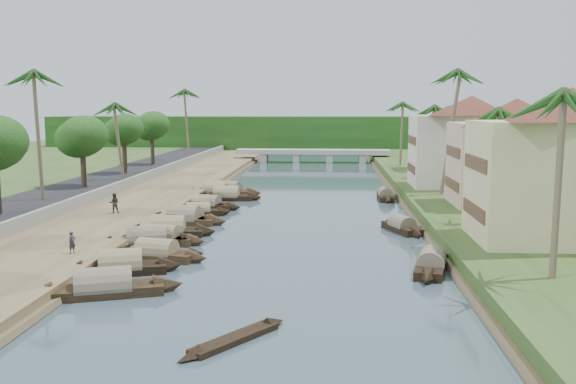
# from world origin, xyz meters

# --- Properties ---
(ground) EXTENTS (220.00, 220.00, 0.00)m
(ground) POSITION_xyz_m (0.00, 0.00, 0.00)
(ground) COLOR #384B55
(ground) RESTS_ON ground
(left_bank) EXTENTS (10.00, 180.00, 0.80)m
(left_bank) POSITION_xyz_m (-16.00, 20.00, 0.40)
(left_bank) COLOR brown
(left_bank) RESTS_ON ground
(right_bank) EXTENTS (16.00, 180.00, 1.20)m
(right_bank) POSITION_xyz_m (19.00, 20.00, 0.60)
(right_bank) COLOR #27451B
(right_bank) RESTS_ON ground
(road) EXTENTS (8.00, 180.00, 1.40)m
(road) POSITION_xyz_m (-24.50, 20.00, 0.70)
(road) COLOR black
(road) RESTS_ON ground
(retaining_wall) EXTENTS (0.40, 180.00, 1.10)m
(retaining_wall) POSITION_xyz_m (-20.20, 20.00, 1.35)
(retaining_wall) COLOR slate
(retaining_wall) RESTS_ON left_bank
(treeline) EXTENTS (120.00, 14.00, 8.00)m
(treeline) POSITION_xyz_m (0.00, 100.00, 4.00)
(treeline) COLOR #193E11
(treeline) RESTS_ON ground
(bridge) EXTENTS (28.00, 4.00, 2.40)m
(bridge) POSITION_xyz_m (0.00, 72.00, 1.72)
(bridge) COLOR #9D9D92
(bridge) RESTS_ON ground
(building_near) EXTENTS (14.85, 14.85, 10.20)m
(building_near) POSITION_xyz_m (18.99, -2.00, 6.38)
(building_near) COLOR beige
(building_near) RESTS_ON right_bank
(building_mid) EXTENTS (14.11, 14.11, 9.70)m
(building_mid) POSITION_xyz_m (19.99, 14.00, 6.13)
(building_mid) COLOR #D3A995
(building_mid) RESTS_ON right_bank
(building_far) EXTENTS (15.59, 15.59, 10.20)m
(building_far) POSITION_xyz_m (18.99, 28.00, 6.38)
(building_far) COLOR silver
(building_far) RESTS_ON right_bank
(building_distant) EXTENTS (12.62, 12.62, 9.20)m
(building_distant) POSITION_xyz_m (19.99, 48.00, 5.88)
(building_distant) COLOR beige
(building_distant) RESTS_ON right_bank
(sampan_0) EXTENTS (8.86, 4.58, 2.30)m
(sampan_0) POSITION_xyz_m (-8.88, -12.63, 0.42)
(sampan_0) COLOR black
(sampan_0) RESTS_ON ground
(sampan_1) EXTENTS (7.77, 3.95, 2.26)m
(sampan_1) POSITION_xyz_m (-9.46, -8.03, 0.42)
(sampan_1) COLOR black
(sampan_1) RESTS_ON ground
(sampan_2) EXTENTS (7.69, 3.35, 2.02)m
(sampan_2) POSITION_xyz_m (-8.25, -4.23, 0.41)
(sampan_2) COLOR black
(sampan_2) RESTS_ON ground
(sampan_3) EXTENTS (8.33, 4.26, 2.21)m
(sampan_3) POSITION_xyz_m (-10.10, -0.31, 0.42)
(sampan_3) COLOR black
(sampan_3) RESTS_ON ground
(sampan_4) EXTENTS (7.09, 2.82, 2.01)m
(sampan_4) POSITION_xyz_m (-9.18, 0.75, 0.41)
(sampan_4) COLOR black
(sampan_4) RESTS_ON ground
(sampan_5) EXTENTS (7.88, 2.81, 2.44)m
(sampan_5) POSITION_xyz_m (-9.47, 3.53, 0.42)
(sampan_5) COLOR black
(sampan_5) RESTS_ON ground
(sampan_6) EXTENTS (8.13, 3.15, 2.35)m
(sampan_6) POSITION_xyz_m (-9.43, 8.99, 0.42)
(sampan_6) COLOR black
(sampan_6) RESTS_ON ground
(sampan_7) EXTENTS (6.54, 3.17, 1.78)m
(sampan_7) POSITION_xyz_m (-9.06, 12.97, 0.40)
(sampan_7) COLOR black
(sampan_7) RESTS_ON ground
(sampan_8) EXTENTS (6.57, 4.14, 2.05)m
(sampan_8) POSITION_xyz_m (-9.20, 9.64, 0.41)
(sampan_8) COLOR black
(sampan_8) RESTS_ON ground
(sampan_9) EXTENTS (7.76, 3.60, 1.97)m
(sampan_9) POSITION_xyz_m (-9.07, 17.36, 0.41)
(sampan_9) COLOR black
(sampan_9) RESTS_ON ground
(sampan_10) EXTENTS (6.49, 2.18, 1.82)m
(sampan_10) POSITION_xyz_m (-9.35, 17.29, 0.40)
(sampan_10) COLOR black
(sampan_10) RESTS_ON ground
(sampan_11) EXTENTS (8.04, 2.09, 2.29)m
(sampan_11) POSITION_xyz_m (-8.10, 23.49, 0.42)
(sampan_11) COLOR black
(sampan_11) RESTS_ON ground
(sampan_12) EXTENTS (9.33, 5.31, 2.24)m
(sampan_12) POSITION_xyz_m (-8.82, 28.52, 0.42)
(sampan_12) COLOR black
(sampan_12) RESTS_ON ground
(sampan_13) EXTENTS (7.92, 3.05, 2.14)m
(sampan_13) POSITION_xyz_m (-10.21, 27.27, 0.41)
(sampan_13) COLOR black
(sampan_13) RESTS_ON ground
(sampan_14) EXTENTS (3.28, 8.22, 1.99)m
(sampan_14) POSITION_xyz_m (9.62, -5.99, 0.41)
(sampan_14) COLOR black
(sampan_14) RESTS_ON ground
(sampan_15) EXTENTS (3.66, 6.70, 1.84)m
(sampan_15) POSITION_xyz_m (9.17, 6.57, 0.40)
(sampan_15) COLOR black
(sampan_15) RESTS_ON ground
(sampan_16) EXTENTS (1.60, 7.35, 1.85)m
(sampan_16) POSITION_xyz_m (9.36, 25.14, 0.40)
(sampan_16) COLOR black
(sampan_16) RESTS_ON ground
(canoe_0) EXTENTS (4.57, 5.96, 0.88)m
(canoe_0) POSITION_xyz_m (-0.79, -18.93, 0.10)
(canoe_0) COLOR black
(canoe_0) RESTS_ON ground
(canoe_1) EXTENTS (5.64, 2.43, 0.91)m
(canoe_1) POSITION_xyz_m (-8.07, -3.35, 0.10)
(canoe_1) COLOR black
(canoe_1) RESTS_ON ground
(canoe_2) EXTENTS (4.90, 2.19, 0.72)m
(canoe_2) POSITION_xyz_m (-10.01, 23.38, 0.10)
(canoe_2) COLOR black
(canoe_2) RESTS_ON ground
(palm_0) EXTENTS (3.20, 3.20, 11.14)m
(palm_0) POSITION_xyz_m (15.00, -11.79, 10.56)
(palm_0) COLOR brown
(palm_0) RESTS_ON ground
(palm_1) EXTENTS (3.20, 3.20, 10.18)m
(palm_1) POSITION_xyz_m (16.00, 4.60, 9.64)
(palm_1) COLOR brown
(palm_1) RESTS_ON ground
(palm_2) EXTENTS (3.20, 3.20, 14.00)m
(palm_2) POSITION_xyz_m (15.00, 20.99, 13.34)
(palm_2) COLOR brown
(palm_2) RESTS_ON ground
(palm_3) EXTENTS (3.20, 3.20, 10.48)m
(palm_3) POSITION_xyz_m (16.00, 36.46, 9.92)
(palm_3) COLOR brown
(palm_3) RESTS_ON ground
(palm_5) EXTENTS (3.20, 3.20, 13.46)m
(palm_5) POSITION_xyz_m (-24.00, 13.02, 12.99)
(palm_5) COLOR brown
(palm_5) RESTS_ON ground
(palm_6) EXTENTS (3.20, 3.20, 10.54)m
(palm_6) POSITION_xyz_m (-22.00, 30.30, 10.20)
(palm_6) COLOR brown
(palm_6) RESTS_ON ground
(palm_7) EXTENTS (3.20, 3.20, 11.00)m
(palm_7) POSITION_xyz_m (14.00, 53.94, 10.43)
(palm_7) COLOR brown
(palm_7) RESTS_ON ground
(palm_8) EXTENTS (3.20, 3.20, 12.98)m
(palm_8) POSITION_xyz_m (-20.50, 60.17, 12.53)
(palm_8) COLOR brown
(palm_8) RESTS_ON ground
(tree_3) EXTENTS (5.16, 5.16, 7.59)m
(tree_3) POSITION_xyz_m (-24.00, 23.40, 6.79)
(tree_3) COLOR #493C29
(tree_3) RESTS_ON ground
(tree_4) EXTENTS (4.64, 4.64, 7.64)m
(tree_4) POSITION_xyz_m (-24.00, 37.70, 7.03)
(tree_4) COLOR #493C29
(tree_4) RESTS_ON ground
(tree_5) EXTENTS (4.92, 4.92, 7.88)m
(tree_5) POSITION_xyz_m (-24.00, 51.00, 7.15)
(tree_5) COLOR #493C29
(tree_5) RESTS_ON ground
(tree_6) EXTENTS (4.52, 4.52, 7.59)m
(tree_6) POSITION_xyz_m (24.00, 30.55, 6.82)
(tree_6) COLOR #493C29
(tree_6) RESTS_ON ground
(person_near) EXTENTS (0.55, 0.62, 1.43)m
(person_near) POSITION_xyz_m (-13.20, -6.21, 1.51)
(person_near) COLOR #27282F
(person_near) RESTS_ON left_bank
(person_far) EXTENTS (1.04, 0.93, 1.78)m
(person_far) POSITION_xyz_m (-15.81, 9.44, 1.69)
(person_far) COLOR #362C26
(person_far) RESTS_ON left_bank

